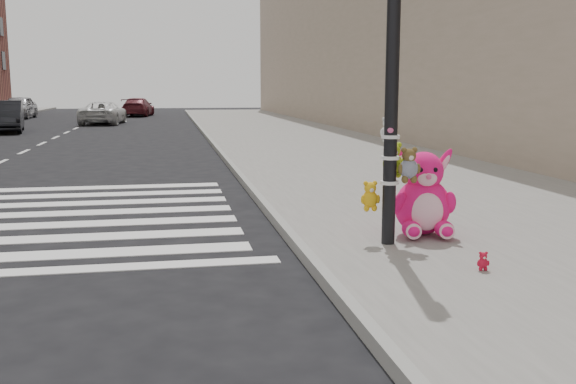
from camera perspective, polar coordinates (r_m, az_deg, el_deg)
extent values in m
plane|color=black|center=(5.81, -10.14, -11.18)|extent=(120.00, 120.00, 0.00)
cube|color=slate|center=(16.36, 7.25, 2.36)|extent=(7.00, 80.00, 0.14)
cube|color=gray|center=(15.65, -4.87, 2.09)|extent=(0.12, 80.00, 0.15)
cube|color=tan|center=(27.70, 12.15, 15.25)|extent=(5.00, 60.00, 10.00)
cylinder|color=black|center=(7.71, 9.24, 10.07)|extent=(0.16, 0.16, 4.00)
cylinder|color=white|center=(7.79, 9.00, 0.84)|extent=(0.22, 0.22, 0.04)
cylinder|color=white|center=(7.75, 9.06, 3.03)|extent=(0.22, 0.22, 0.04)
cylinder|color=white|center=(7.73, 9.11, 4.87)|extent=(0.22, 0.22, 0.04)
ellipsoid|color=#FF1577|center=(8.14, 10.91, -3.49)|extent=(0.30, 0.42, 0.21)
ellipsoid|color=#FF1577|center=(8.23, 13.71, -3.44)|extent=(0.30, 0.42, 0.21)
ellipsoid|color=#FF1577|center=(8.43, 11.87, -1.26)|extent=(0.82, 0.73, 0.73)
ellipsoid|color=#F9BFD1|center=(8.20, 12.26, -1.74)|extent=(0.42, 0.21, 0.48)
sphere|color=#FF1577|center=(8.36, 11.97, 1.81)|extent=(0.58, 0.58, 0.50)
ellipsoid|color=#FF1577|center=(8.33, 10.43, 2.30)|extent=(0.36, 0.16, 0.50)
ellipsoid|color=#FF1577|center=(8.43, 13.46, 2.29)|extent=(0.36, 0.16, 0.50)
imported|color=black|center=(32.00, -23.91, 6.15)|extent=(2.23, 4.54, 1.43)
imported|color=silver|center=(37.42, -16.11, 6.78)|extent=(2.45, 4.65, 1.25)
imported|color=maroon|center=(47.21, -13.18, 7.36)|extent=(2.34, 4.63, 1.29)
imported|color=#9E9EA2|center=(46.11, -22.81, 6.98)|extent=(1.80, 4.42, 1.50)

